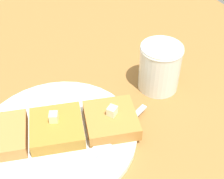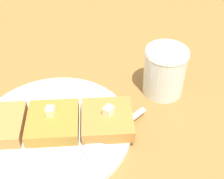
% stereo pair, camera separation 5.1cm
% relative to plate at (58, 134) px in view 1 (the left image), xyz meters
% --- Properties ---
extents(table_surface, '(1.14, 1.14, 0.03)m').
position_rel_plate_xyz_m(table_surface, '(0.02, -0.04, -0.02)').
color(table_surface, olive).
rests_on(table_surface, ground).
extents(plate, '(0.25, 0.25, 0.01)m').
position_rel_plate_xyz_m(plate, '(0.00, 0.00, 0.00)').
color(plate, white).
rests_on(plate, table_surface).
extents(toast_slice_left, '(0.10, 0.10, 0.02)m').
position_rel_plate_xyz_m(toast_slice_left, '(-0.08, 0.02, 0.02)').
color(toast_slice_left, '#B47836').
rests_on(toast_slice_left, plate).
extents(toast_slice_middle, '(0.10, 0.10, 0.02)m').
position_rel_plate_xyz_m(toast_slice_middle, '(-0.00, -0.00, 0.02)').
color(toast_slice_middle, '#A7782D').
rests_on(toast_slice_middle, plate).
extents(toast_slice_right, '(0.10, 0.10, 0.02)m').
position_rel_plate_xyz_m(toast_slice_right, '(0.08, -0.02, 0.02)').
color(toast_slice_right, '#BC7C3E').
rests_on(toast_slice_right, plate).
extents(butter_pat_primary, '(0.02, 0.02, 0.01)m').
position_rel_plate_xyz_m(butter_pat_primary, '(-0.08, 0.02, 0.03)').
color(butter_pat_primary, '#F5E9C4').
rests_on(butter_pat_primary, toast_slice_left).
extents(butter_pat_secondary, '(0.02, 0.02, 0.01)m').
position_rel_plate_xyz_m(butter_pat_secondary, '(0.00, -0.01, 0.03)').
color(butter_pat_secondary, '#F2E7AE').
rests_on(butter_pat_secondary, toast_slice_middle).
extents(fork, '(0.15, 0.08, 0.00)m').
position_rel_plate_xyz_m(fork, '(-0.07, 0.05, 0.01)').
color(fork, silver).
rests_on(fork, plate).
extents(syrup_jar, '(0.08, 0.08, 0.09)m').
position_rel_plate_xyz_m(syrup_jar, '(-0.21, -0.04, 0.03)').
color(syrup_jar, '#482108').
rests_on(syrup_jar, table_surface).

